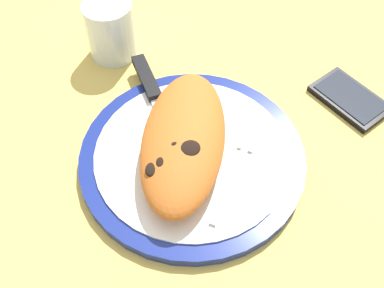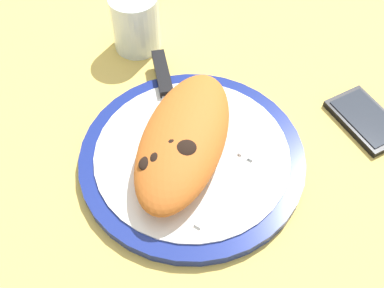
{
  "view_description": "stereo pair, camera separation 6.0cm",
  "coord_description": "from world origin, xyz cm",
  "px_view_note": "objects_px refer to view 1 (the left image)",
  "views": [
    {
      "loc": [
        -35.73,
        -5.68,
        52.3
      ],
      "look_at": [
        0.0,
        0.0,
        3.84
      ],
      "focal_mm": 43.53,
      "sensor_mm": 36.0,
      "label": 1
    },
    {
      "loc": [
        -34.29,
        -11.54,
        52.3
      ],
      "look_at": [
        0.0,
        0.0,
        3.84
      ],
      "focal_mm": 43.53,
      "sensor_mm": 36.0,
      "label": 2
    }
  ],
  "objects_px": {
    "plate": "(192,157)",
    "fork": "(239,164)",
    "knife": "(153,93)",
    "smartphone": "(350,99)",
    "water_glass": "(111,33)",
    "calzone": "(183,141)"
  },
  "relations": [
    {
      "from": "fork",
      "to": "smartphone",
      "type": "xyz_separation_m",
      "value": [
        0.15,
        -0.15,
        -0.01
      ]
    },
    {
      "from": "knife",
      "to": "smartphone",
      "type": "height_order",
      "value": "knife"
    },
    {
      "from": "plate",
      "to": "water_glass",
      "type": "distance_m",
      "value": 0.25
    },
    {
      "from": "plate",
      "to": "calzone",
      "type": "height_order",
      "value": "calzone"
    },
    {
      "from": "calzone",
      "to": "water_glass",
      "type": "bearing_deg",
      "value": 37.17
    },
    {
      "from": "calzone",
      "to": "knife",
      "type": "relative_size",
      "value": 1.16
    },
    {
      "from": "fork",
      "to": "knife",
      "type": "bearing_deg",
      "value": 52.59
    },
    {
      "from": "fork",
      "to": "knife",
      "type": "height_order",
      "value": "knife"
    },
    {
      "from": "fork",
      "to": "knife",
      "type": "relative_size",
      "value": 0.77
    },
    {
      "from": "calzone",
      "to": "fork",
      "type": "height_order",
      "value": "calzone"
    },
    {
      "from": "plate",
      "to": "fork",
      "type": "height_order",
      "value": "fork"
    },
    {
      "from": "water_glass",
      "to": "calzone",
      "type": "bearing_deg",
      "value": -142.83
    },
    {
      "from": "plate",
      "to": "knife",
      "type": "bearing_deg",
      "value": 37.5
    },
    {
      "from": "calzone",
      "to": "water_glass",
      "type": "xyz_separation_m",
      "value": [
        0.2,
        0.15,
        -0.01
      ]
    },
    {
      "from": "calzone",
      "to": "fork",
      "type": "distance_m",
      "value": 0.08
    },
    {
      "from": "calzone",
      "to": "water_glass",
      "type": "height_order",
      "value": "water_glass"
    },
    {
      "from": "plate",
      "to": "water_glass",
      "type": "height_order",
      "value": "water_glass"
    },
    {
      "from": "plate",
      "to": "knife",
      "type": "xyz_separation_m",
      "value": [
        0.09,
        0.07,
        0.01
      ]
    },
    {
      "from": "plate",
      "to": "fork",
      "type": "xyz_separation_m",
      "value": [
        -0.01,
        -0.06,
        0.01
      ]
    },
    {
      "from": "fork",
      "to": "water_glass",
      "type": "distance_m",
      "value": 0.3
    },
    {
      "from": "knife",
      "to": "water_glass",
      "type": "distance_m",
      "value": 0.13
    },
    {
      "from": "plate",
      "to": "fork",
      "type": "bearing_deg",
      "value": -98.26
    }
  ]
}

